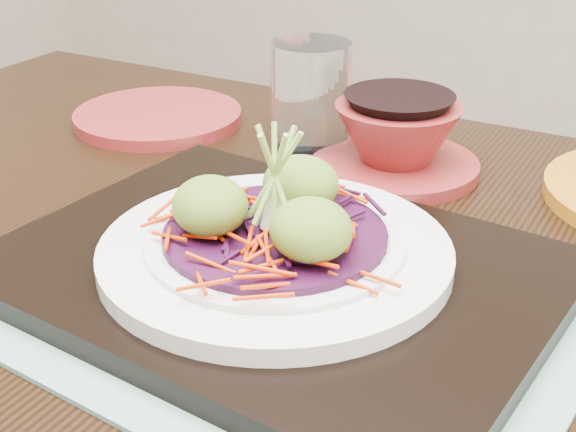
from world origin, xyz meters
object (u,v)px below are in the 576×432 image
at_px(terracotta_side_plate, 158,117).
at_px(terracotta_bowl_set, 397,142).
at_px(dining_table, 263,359).
at_px(water_glass, 311,98).
at_px(white_plate, 275,250).
at_px(serving_tray, 275,271).

xyz_separation_m(terracotta_side_plate, terracotta_bowl_set, (0.29, -0.01, 0.02)).
bearing_deg(terracotta_bowl_set, terracotta_side_plate, 178.30).
relative_size(dining_table, terracotta_side_plate, 6.33).
bearing_deg(dining_table, water_glass, 108.19).
relative_size(white_plate, water_glass, 2.24).
height_order(dining_table, terracotta_bowl_set, terracotta_bowl_set).
bearing_deg(dining_table, terracotta_bowl_set, 83.11).
xyz_separation_m(dining_table, water_glass, (-0.07, 0.22, 0.16)).
bearing_deg(terracotta_bowl_set, serving_tray, -90.24).
height_order(white_plate, terracotta_bowl_set, terracotta_bowl_set).
bearing_deg(terracotta_side_plate, terracotta_bowl_set, -1.70).
distance_m(dining_table, serving_tray, 0.12).
bearing_deg(dining_table, serving_tray, -45.72).
bearing_deg(white_plate, serving_tray, 0.00).
xyz_separation_m(dining_table, white_plate, (0.03, -0.03, 0.13)).
bearing_deg(serving_tray, water_glass, 117.48).
relative_size(dining_table, terracotta_bowl_set, 5.73).
bearing_deg(water_glass, dining_table, -73.26).
relative_size(dining_table, white_plate, 4.69).
xyz_separation_m(terracotta_side_plate, water_glass, (0.19, 0.00, 0.05)).
bearing_deg(terracotta_side_plate, white_plate, -41.15).
xyz_separation_m(serving_tray, terracotta_side_plate, (-0.29, 0.25, -0.01)).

